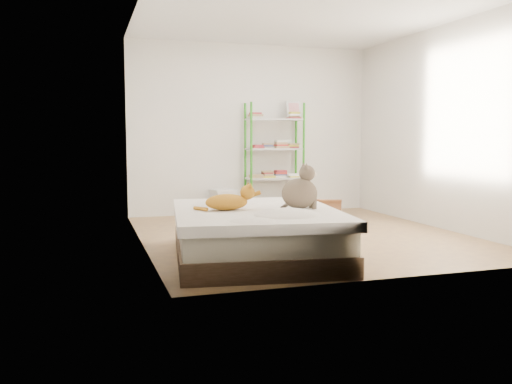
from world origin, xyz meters
name	(u,v)px	position (x,y,z in m)	size (l,w,h in m)	color
room	(303,127)	(0.00, 0.00, 1.30)	(3.81, 4.21, 2.61)	#AD874F
bed	(255,234)	(-0.92, -1.05, 0.24)	(1.78, 2.11, 0.49)	brown
orange_cat	(227,200)	(-1.21, -1.06, 0.59)	(0.48, 0.26, 0.19)	#C38322
grey_cat	(300,187)	(-0.52, -1.17, 0.70)	(0.31, 0.37, 0.43)	#75624F
shelf_unit	(275,160)	(0.31, 1.88, 0.83)	(0.88, 0.36, 1.74)	#29861B
cardboard_box	(323,213)	(0.55, 0.61, 0.17)	(0.58, 0.59, 0.38)	#A56C4B
white_bin	(223,202)	(-0.52, 1.85, 0.21)	(0.41, 0.38, 0.41)	silver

